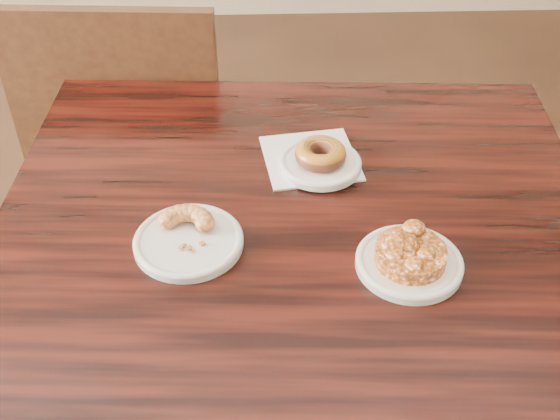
{
  "coord_description": "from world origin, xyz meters",
  "views": [
    {
      "loc": [
        0.06,
        -0.77,
        1.5
      ],
      "look_at": [
        0.09,
        0.06,
        0.8
      ],
      "focal_mm": 45.0,
      "sensor_mm": 36.0,
      "label": 1
    }
  ],
  "objects_px": {
    "glazed_donut": "(320,154)",
    "cruller_fragment": "(187,232)",
    "apple_fritter": "(411,252)",
    "chair_far": "(145,136)",
    "cafe_table": "(294,384)"
  },
  "relations": [
    {
      "from": "cafe_table",
      "to": "chair_far",
      "type": "height_order",
      "value": "chair_far"
    },
    {
      "from": "cruller_fragment",
      "to": "glazed_donut",
      "type": "bearing_deg",
      "value": 40.91
    },
    {
      "from": "chair_far",
      "to": "apple_fritter",
      "type": "xyz_separation_m",
      "value": [
        0.53,
        -0.81,
        0.33
      ]
    },
    {
      "from": "chair_far",
      "to": "apple_fritter",
      "type": "height_order",
      "value": "chair_far"
    },
    {
      "from": "chair_far",
      "to": "cruller_fragment",
      "type": "bearing_deg",
      "value": 107.94
    },
    {
      "from": "chair_far",
      "to": "apple_fritter",
      "type": "bearing_deg",
      "value": 126.71
    },
    {
      "from": "cafe_table",
      "to": "cruller_fragment",
      "type": "relative_size",
      "value": 9.35
    },
    {
      "from": "glazed_donut",
      "to": "cruller_fragment",
      "type": "relative_size",
      "value": 0.86
    },
    {
      "from": "glazed_donut",
      "to": "apple_fritter",
      "type": "relative_size",
      "value": 0.6
    },
    {
      "from": "chair_far",
      "to": "cruller_fragment",
      "type": "height_order",
      "value": "chair_far"
    },
    {
      "from": "glazed_donut",
      "to": "cruller_fragment",
      "type": "height_order",
      "value": "glazed_donut"
    },
    {
      "from": "chair_far",
      "to": "glazed_donut",
      "type": "height_order",
      "value": "chair_far"
    },
    {
      "from": "chair_far",
      "to": "cafe_table",
      "type": "bearing_deg",
      "value": 119.45
    },
    {
      "from": "apple_fritter",
      "to": "cruller_fragment",
      "type": "xyz_separation_m",
      "value": [
        -0.34,
        0.06,
        -0.0
      ]
    },
    {
      "from": "apple_fritter",
      "to": "cruller_fragment",
      "type": "distance_m",
      "value": 0.34
    }
  ]
}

